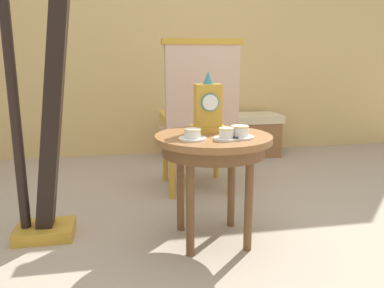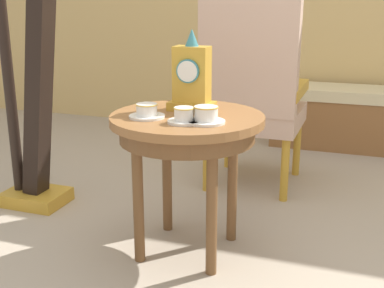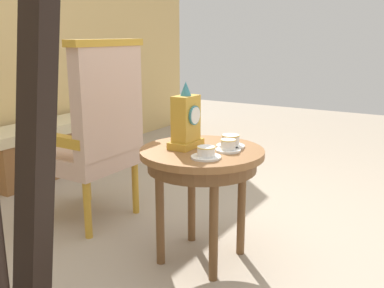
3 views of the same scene
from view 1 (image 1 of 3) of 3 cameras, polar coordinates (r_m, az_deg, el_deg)
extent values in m
plane|color=tan|center=(2.19, 5.62, -14.76)|extent=(10.00, 10.00, 0.00)
cube|color=tan|center=(4.17, -3.16, 17.94)|extent=(6.00, 0.10, 2.80)
cylinder|color=brown|center=(2.05, 3.20, 0.88)|extent=(0.63, 0.63, 0.03)
cylinder|color=brown|center=(2.06, 3.18, -0.56)|extent=(0.55, 0.55, 0.07)
cylinder|color=brown|center=(2.31, 5.94, -5.58)|extent=(0.04, 0.04, 0.57)
cylinder|color=brown|center=(2.24, -1.75, -6.07)|extent=(0.04, 0.04, 0.57)
cylinder|color=brown|center=(1.96, -0.27, -8.91)|extent=(0.04, 0.04, 0.57)
cylinder|color=brown|center=(2.03, 8.49, -8.21)|extent=(0.04, 0.04, 0.57)
cylinder|color=white|center=(1.92, 0.07, 0.81)|extent=(0.14, 0.14, 0.01)
cylinder|color=white|center=(1.92, 0.07, 1.63)|extent=(0.08, 0.08, 0.05)
torus|color=gold|center=(1.91, 0.07, 2.22)|extent=(0.09, 0.09, 0.00)
cylinder|color=white|center=(1.93, 5.13, 0.81)|extent=(0.13, 0.13, 0.01)
cylinder|color=white|center=(1.93, 5.14, 1.69)|extent=(0.07, 0.07, 0.05)
torus|color=gold|center=(1.92, 5.16, 2.33)|extent=(0.08, 0.08, 0.00)
cylinder|color=white|center=(1.98, 7.12, 1.04)|extent=(0.15, 0.15, 0.01)
cylinder|color=white|center=(1.97, 7.15, 1.96)|extent=(0.09, 0.09, 0.05)
torus|color=gold|center=(1.97, 7.17, 2.65)|extent=(0.09, 0.09, 0.00)
cube|color=gold|center=(2.13, 2.36, 2.27)|extent=(0.19, 0.11, 0.04)
cube|color=gold|center=(2.11, 2.39, 5.84)|extent=(0.14, 0.09, 0.23)
cylinder|color=teal|center=(2.05, 2.72, 6.23)|extent=(0.10, 0.01, 0.10)
cylinder|color=white|center=(2.05, 2.76, 6.21)|extent=(0.08, 0.00, 0.08)
cone|color=teal|center=(2.09, 2.43, 9.92)|extent=(0.06, 0.06, 0.07)
cube|color=#CCA893|center=(2.97, 0.59, 0.94)|extent=(0.53, 0.53, 0.11)
cube|color=#CCA893|center=(2.71, 1.50, 7.83)|extent=(0.52, 0.10, 0.64)
cube|color=gold|center=(2.70, 1.54, 15.03)|extent=(0.56, 0.11, 0.04)
cube|color=gold|center=(3.00, 4.93, 4.19)|extent=(0.07, 0.47, 0.06)
cube|color=gold|center=(2.91, -3.86, 3.96)|extent=(0.07, 0.47, 0.06)
cylinder|color=gold|center=(3.28, 3.63, -2.12)|extent=(0.04, 0.04, 0.35)
cylinder|color=gold|center=(3.21, -4.03, -2.47)|extent=(0.04, 0.04, 0.35)
cylinder|color=gold|center=(2.87, 5.75, -4.27)|extent=(0.04, 0.04, 0.35)
cylinder|color=gold|center=(2.79, -3.02, -4.76)|extent=(0.04, 0.04, 0.35)
cube|color=gold|center=(2.40, -21.09, -12.05)|extent=(0.32, 0.24, 0.07)
cylinder|color=black|center=(2.23, -25.29, 7.66)|extent=(0.06, 0.06, 1.57)
cube|color=black|center=(2.19, -20.03, 6.21)|extent=(0.28, 0.11, 1.45)
cube|color=beige|center=(4.01, 5.01, 3.80)|extent=(1.16, 0.40, 0.08)
cube|color=brown|center=(4.05, 4.95, 0.72)|extent=(1.12, 0.38, 0.36)
camera|label=2|loc=(1.16, 74.76, 6.42)|focal=46.34mm
camera|label=3|loc=(1.63, -69.75, 10.54)|focal=41.11mm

